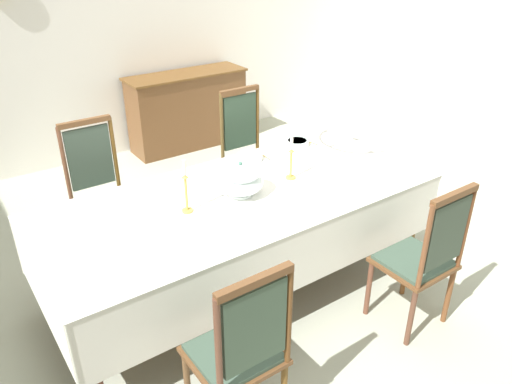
% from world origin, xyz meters
% --- Properties ---
extents(ground, '(7.77, 5.65, 0.04)m').
position_xyz_m(ground, '(0.00, 0.00, -0.02)').
color(ground, '#A8AD99').
extents(back_wall, '(7.77, 0.08, 3.09)m').
position_xyz_m(back_wall, '(0.00, 2.87, 1.54)').
color(back_wall, silver).
rests_on(back_wall, ground).
extents(dining_table, '(2.74, 1.18, 0.78)m').
position_xyz_m(dining_table, '(0.00, -0.16, 0.71)').
color(dining_table, brown).
rests_on(dining_table, ground).
extents(tablecloth, '(2.76, 1.20, 0.44)m').
position_xyz_m(tablecloth, '(0.00, -0.16, 0.67)').
color(tablecloth, white).
rests_on(tablecloth, dining_table).
extents(chair_south_a, '(0.44, 0.42, 1.07)m').
position_xyz_m(chair_south_a, '(-0.67, -1.15, 0.55)').
color(chair_south_a, brown).
rests_on(chair_south_a, ground).
extents(chair_north_a, '(0.44, 0.42, 1.13)m').
position_xyz_m(chair_north_a, '(-0.67, 0.84, 0.57)').
color(chair_north_a, brown).
rests_on(chair_north_a, ground).
extents(chair_south_b, '(0.44, 0.42, 1.06)m').
position_xyz_m(chair_south_b, '(0.72, -1.15, 0.55)').
color(chair_south_b, brown).
rests_on(chair_south_b, ground).
extents(chair_north_b, '(0.44, 0.42, 1.14)m').
position_xyz_m(chair_north_b, '(0.72, 0.84, 0.57)').
color(chair_north_b, brown).
rests_on(chair_north_b, ground).
extents(soup_tureen, '(0.31, 0.31, 0.24)m').
position_xyz_m(soup_tureen, '(-0.01, -0.16, 0.90)').
color(soup_tureen, white).
rests_on(soup_tureen, tablecloth).
extents(candlestick_west, '(0.07, 0.07, 0.36)m').
position_xyz_m(candlestick_west, '(-0.42, -0.16, 0.93)').
color(candlestick_west, gold).
rests_on(candlestick_west, tablecloth).
extents(candlestick_east, '(0.07, 0.07, 0.33)m').
position_xyz_m(candlestick_east, '(0.42, -0.16, 0.91)').
color(candlestick_east, gold).
rests_on(candlestick_east, tablecloth).
extents(bowl_near_left, '(0.19, 0.19, 0.05)m').
position_xyz_m(bowl_near_left, '(0.86, 0.31, 0.81)').
color(bowl_near_left, white).
rests_on(bowl_near_left, tablecloth).
extents(bowl_near_right, '(0.20, 0.20, 0.04)m').
position_xyz_m(bowl_near_right, '(0.37, 0.29, 0.81)').
color(bowl_near_right, white).
rests_on(bowl_near_right, tablecloth).
extents(spoon_primary, '(0.04, 0.18, 0.01)m').
position_xyz_m(spoon_primary, '(0.99, 0.34, 0.79)').
color(spoon_primary, gold).
rests_on(spoon_primary, tablecloth).
extents(spoon_secondary, '(0.03, 0.18, 0.01)m').
position_xyz_m(spoon_secondary, '(0.50, 0.32, 0.79)').
color(spoon_secondary, gold).
rests_on(spoon_secondary, tablecloth).
extents(sideboard, '(1.44, 0.48, 0.90)m').
position_xyz_m(sideboard, '(1.00, 2.55, 0.45)').
color(sideboard, brown).
rests_on(sideboard, ground).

